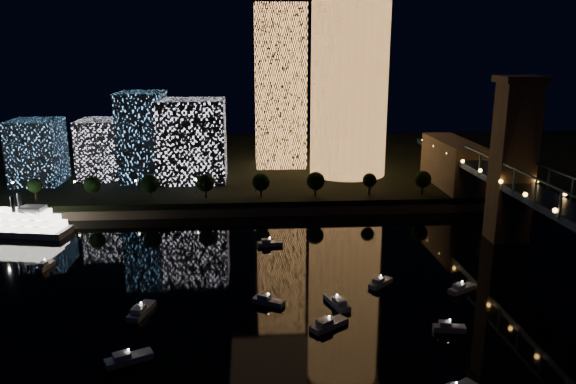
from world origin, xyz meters
TOP-DOWN VIEW (x-y plane):
  - ground at (0.00, 0.00)m, footprint 520.00×520.00m
  - far_bank at (0.00, 160.00)m, footprint 420.00×160.00m
  - seawall at (0.00, 82.00)m, footprint 420.00×6.00m
  - tower_cylindrical at (27.94, 123.85)m, footprint 34.00×34.00m
  - tower_rectangular at (0.33, 144.95)m, footprint 22.36×22.36m
  - midrise_blocks at (-59.92, 119.20)m, footprint 83.52×30.15m
  - motorboats at (-6.50, 2.82)m, footprint 112.58×82.44m
  - esplanade_trees at (-25.51, 88.00)m, footprint 165.91×6.75m
  - street_lamps at (-34.00, 94.00)m, footprint 132.70×0.70m

SIDE VIEW (x-z plane):
  - ground at x=0.00m, z-range 0.00..0.00m
  - motorboats at x=-6.50m, z-range -0.58..2.20m
  - seawall at x=0.00m, z-range 0.00..3.00m
  - far_bank at x=0.00m, z-range 0.00..5.00m
  - street_lamps at x=-34.00m, z-range 6.20..11.85m
  - esplanade_trees at x=-25.51m, z-range 6.03..14.91m
  - midrise_blocks at x=-59.92m, z-range 2.40..37.97m
  - tower_rectangular at x=0.33m, z-range 5.00..76.14m
  - tower_cylindrical at x=27.94m, z-range 5.13..94.78m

